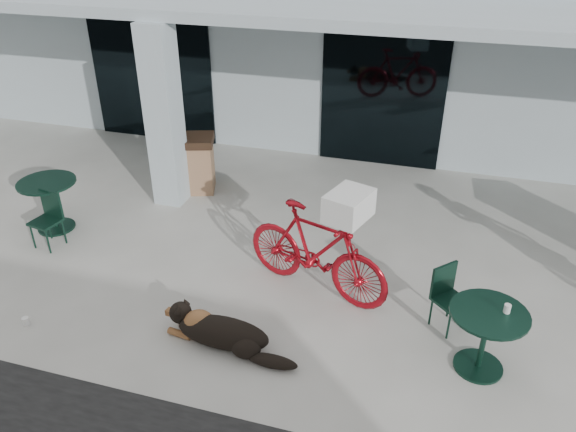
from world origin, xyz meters
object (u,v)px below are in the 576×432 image
(bicycle, at_px, (316,251))
(trash_receptacle, at_px, (198,164))
(cafe_chair_near, at_px, (45,221))
(cafe_table_far, at_px, (484,341))
(cafe_table_near, at_px, (52,205))
(cafe_chair_far_a, at_px, (451,300))
(dog, at_px, (223,331))

(bicycle, height_order, trash_receptacle, bicycle)
(cafe_chair_near, xyz_separation_m, cafe_table_far, (6.47, -0.84, -0.04))
(cafe_table_near, xyz_separation_m, cafe_chair_far_a, (6.34, -0.70, -0.00))
(bicycle, xyz_separation_m, cafe_table_near, (-4.53, 0.43, -0.22))
(dog, xyz_separation_m, cafe_table_far, (2.99, 0.50, 0.19))
(bicycle, xyz_separation_m, cafe_chair_far_a, (1.80, -0.27, -0.23))
(cafe_table_near, distance_m, trash_receptacle, 2.60)
(bicycle, bearing_deg, cafe_chair_near, 108.92)
(cafe_table_near, xyz_separation_m, cafe_chair_near, (0.25, -0.49, 0.02))
(dog, relative_size, trash_receptacle, 1.27)
(dog, bearing_deg, cafe_table_near, 161.40)
(bicycle, relative_size, trash_receptacle, 2.05)
(bicycle, distance_m, trash_receptacle, 3.71)
(cafe_chair_far_a, bearing_deg, bicycle, 124.41)
(cafe_chair_far_a, bearing_deg, cafe_table_far, -105.61)
(cafe_table_near, height_order, trash_receptacle, trash_receptacle)
(bicycle, height_order, cafe_chair_far_a, bicycle)
(cafe_chair_far_a, xyz_separation_m, trash_receptacle, (-4.64, 2.67, 0.10))
(bicycle, distance_m, cafe_table_far, 2.38)
(dog, relative_size, cafe_table_far, 1.54)
(trash_receptacle, bearing_deg, cafe_chair_near, -120.42)
(bicycle, height_order, dog, bicycle)
(dog, xyz_separation_m, cafe_chair_far_a, (2.60, 1.13, 0.20))
(dog, bearing_deg, cafe_table_far, 16.99)
(cafe_table_near, bearing_deg, cafe_table_far, -11.18)
(bicycle, bearing_deg, trash_receptacle, 67.83)
(cafe_chair_near, bearing_deg, cafe_table_far, 2.75)
(cafe_table_near, xyz_separation_m, cafe_table_far, (6.72, -1.33, -0.02))
(dog, distance_m, cafe_chair_near, 3.74)
(cafe_table_near, height_order, cafe_chair_far_a, cafe_table_near)
(cafe_table_far, bearing_deg, bicycle, 157.64)
(cafe_table_near, relative_size, cafe_table_far, 1.05)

